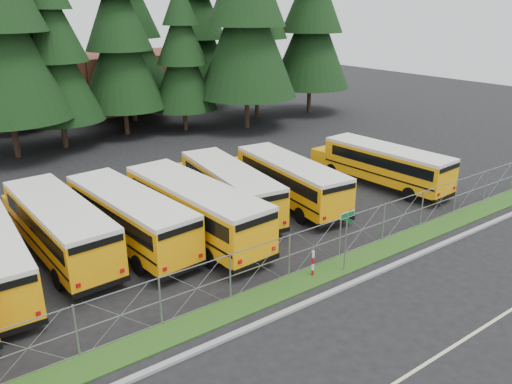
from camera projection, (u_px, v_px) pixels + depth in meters
ground at (292, 261)px, 22.89m from camera, size 120.00×120.00×0.00m
curb at (340, 289)px, 20.51m from camera, size 50.00×0.25×0.12m
grass_verge at (317, 275)px, 21.59m from camera, size 50.00×1.40×0.06m
road_lane_line at (443, 353)px, 16.81m from camera, size 50.00×0.12×0.01m
chainlink_fence at (307, 249)px, 21.78m from camera, size 44.00×0.10×2.00m
brick_building at (104, 82)px, 55.50m from camera, size 22.00×10.00×6.00m
bus_2 at (58, 228)px, 22.98m from camera, size 3.04×10.61×2.75m
bus_3 at (127, 218)px, 24.04m from camera, size 3.49×10.62×2.73m
bus_4 at (191, 210)px, 24.79m from camera, size 3.43×11.23×2.90m
bus_5 at (227, 189)px, 27.97m from camera, size 3.62×10.40×2.67m
bus_6 at (287, 181)px, 29.23m from camera, size 3.30×10.30×2.65m
bus_east at (382, 166)px, 32.06m from camera, size 3.10×10.16×2.62m
street_sign at (347, 229)px, 21.32m from camera, size 0.84×0.55×2.81m
striped_bollard at (313, 264)px, 21.39m from camera, size 0.11×0.11×1.20m
conifer_4 at (53, 52)px, 38.64m from camera, size 6.89×6.89×15.23m
conifer_5 at (119, 41)px, 42.62m from camera, size 7.39×7.39×16.34m
conifer_6 at (182, 57)px, 44.75m from camera, size 6.02×6.02×13.31m
conifer_7 at (246, 15)px, 44.32m from camera, size 9.25×9.25×20.46m
conifer_8 at (257, 30)px, 49.57m from camera, size 7.91×7.91×17.50m
conifer_9 at (312, 23)px, 51.64m from camera, size 8.38×8.38×18.53m
conifer_12 at (127, 28)px, 47.61m from camera, size 8.10×8.10×17.92m
conifer_13 at (200, 31)px, 55.06m from camera, size 7.52×7.52×16.63m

